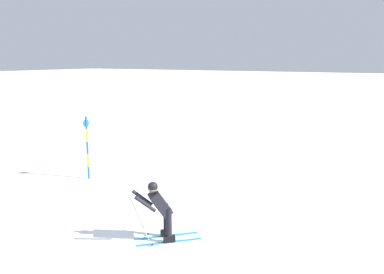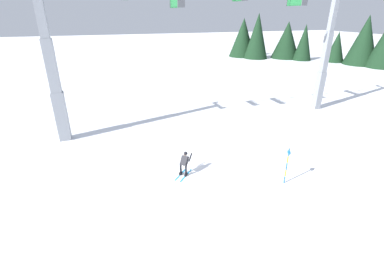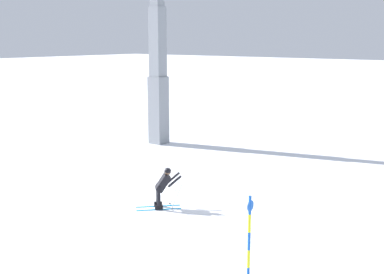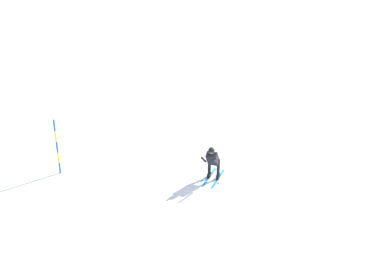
# 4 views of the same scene
# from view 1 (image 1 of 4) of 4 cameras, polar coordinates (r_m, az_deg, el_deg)

# --- Properties ---
(ground_plane) EXTENTS (260.00, 260.00, 0.00)m
(ground_plane) POSITION_cam_1_polar(r_m,az_deg,el_deg) (9.52, -4.75, -16.95)
(ground_plane) COLOR white
(skier_carving_main) EXTENTS (1.57, 1.62, 1.65)m
(skier_carving_main) POSITION_cam_1_polar(r_m,az_deg,el_deg) (10.28, -4.44, -9.44)
(skier_carving_main) COLOR #198CCC
(skier_carving_main) RESTS_ON ground_plane
(trail_marker_pole) EXTENTS (0.07, 0.28, 2.33)m
(trail_marker_pole) POSITION_cam_1_polar(r_m,az_deg,el_deg) (15.81, -14.13, -1.15)
(trail_marker_pole) COLOR blue
(trail_marker_pole) RESTS_ON ground_plane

